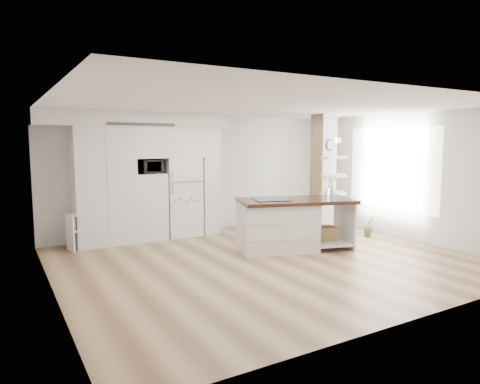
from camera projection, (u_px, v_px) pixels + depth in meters
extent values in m
cube|color=tan|center=(268.00, 260.00, 7.59)|extent=(7.00, 6.00, 0.01)
cube|color=white|center=(269.00, 106.00, 7.28)|extent=(7.00, 6.00, 0.04)
cube|color=silver|center=(197.00, 174.00, 10.01)|extent=(7.00, 0.04, 2.70)
cube|color=silver|center=(415.00, 207.00, 4.86)|extent=(7.00, 0.04, 2.70)
cube|color=silver|center=(50.00, 198.00, 5.69)|extent=(0.04, 6.00, 2.70)
cube|color=silver|center=(403.00, 176.00, 9.18)|extent=(0.04, 6.00, 2.70)
cube|color=white|center=(104.00, 186.00, 8.65)|extent=(1.20, 0.65, 2.40)
cube|color=white|center=(149.00, 207.00, 9.17)|extent=(0.65, 0.65, 1.42)
cube|color=white|center=(147.00, 143.00, 9.01)|extent=(0.65, 0.65, 0.65)
cube|color=white|center=(181.00, 143.00, 9.39)|extent=(0.85, 0.65, 0.65)
cube|color=white|center=(207.00, 181.00, 9.80)|extent=(0.40, 0.65, 2.40)
cube|color=silver|center=(137.00, 119.00, 8.82)|extent=(4.00, 0.70, 0.30)
cube|color=#262626|center=(142.00, 124.00, 8.54)|extent=(1.40, 0.04, 0.06)
cube|color=white|center=(181.00, 197.00, 9.54)|extent=(0.78, 0.66, 1.75)
cube|color=#B2B2B7|center=(187.00, 182.00, 9.20)|extent=(0.78, 0.01, 0.03)
cube|color=silver|center=(323.00, 175.00, 9.61)|extent=(0.40, 0.40, 2.70)
cube|color=tan|center=(316.00, 175.00, 9.51)|extent=(0.02, 0.40, 2.70)
cube|color=tan|center=(317.00, 174.00, 9.79)|extent=(0.40, 0.02, 2.70)
cylinder|color=black|center=(330.00, 145.00, 9.36)|extent=(0.25, 0.03, 0.25)
cylinder|color=white|center=(331.00, 145.00, 9.34)|extent=(0.21, 0.01, 0.21)
plane|color=white|center=(392.00, 169.00, 9.41)|extent=(0.00, 2.40, 2.40)
cylinder|color=white|center=(337.00, 140.00, 8.32)|extent=(0.12, 0.12, 0.10)
cube|color=white|center=(277.00, 227.00, 8.26)|extent=(1.64, 1.32, 0.92)
cube|color=white|center=(327.00, 241.00, 8.53)|extent=(1.01, 1.12, 0.04)
cube|color=white|center=(344.00, 224.00, 8.57)|extent=(0.31, 0.90, 0.92)
cube|color=#381C10|center=(296.00, 201.00, 8.29)|extent=(2.41, 1.65, 0.07)
cube|color=black|center=(272.00, 199.00, 8.18)|extent=(0.79, 0.72, 0.01)
cube|color=#A2794E|center=(324.00, 233.00, 8.50)|extent=(0.52, 0.45, 0.27)
cylinder|color=white|center=(331.00, 192.00, 8.55)|extent=(0.12, 0.12, 0.22)
cube|color=white|center=(70.00, 233.00, 8.19)|extent=(0.11, 0.34, 0.71)
cube|color=white|center=(99.00, 229.00, 8.58)|extent=(0.11, 0.34, 0.71)
cube|color=white|center=(84.00, 214.00, 8.34)|extent=(0.67, 0.48, 0.03)
cube|color=white|center=(85.00, 229.00, 8.38)|extent=(0.64, 0.47, 0.03)
sphere|color=white|center=(89.00, 239.00, 8.46)|extent=(0.35, 0.35, 0.35)
imported|color=#3D7A31|center=(369.00, 226.00, 9.45)|extent=(0.27, 0.23, 0.47)
imported|color=#3D7A31|center=(318.00, 215.00, 10.94)|extent=(0.27, 0.27, 0.44)
imported|color=#2D2D2D|center=(149.00, 167.00, 9.03)|extent=(0.54, 0.37, 0.30)
imported|color=#3D7A31|center=(332.00, 167.00, 9.84)|extent=(0.27, 0.23, 0.30)
imported|color=white|center=(332.00, 192.00, 9.40)|extent=(0.22, 0.22, 0.05)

